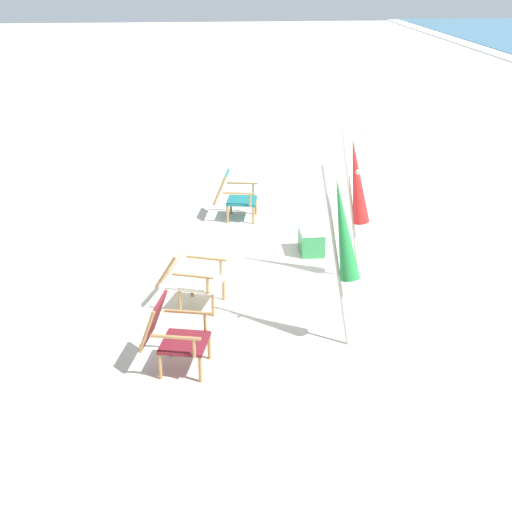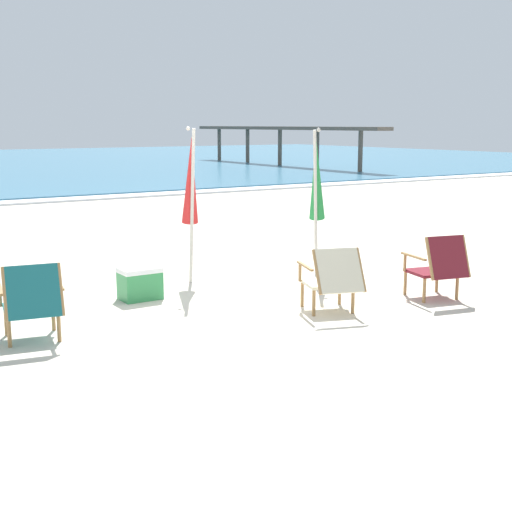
# 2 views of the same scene
# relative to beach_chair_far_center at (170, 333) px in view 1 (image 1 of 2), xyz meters

# --- Properties ---
(ground_plane) EXTENTS (80.00, 80.00, 0.00)m
(ground_plane) POSITION_rel_beach_chair_far_center_xyz_m (-2.50, 1.36, -0.43)
(ground_plane) COLOR beige
(beach_chair_far_center) EXTENTS (0.71, 0.79, 0.82)m
(beach_chair_far_center) POSITION_rel_beach_chair_far_center_xyz_m (0.00, 0.00, 0.00)
(beach_chair_far_center) COLOR maroon
(beach_chair_far_center) RESTS_ON ground
(beach_chair_back_left) EXTENTS (0.69, 0.79, 0.81)m
(beach_chair_back_left) POSITION_rel_beach_chair_far_center_xyz_m (-4.67, 0.93, -0.00)
(beach_chair_back_left) COLOR #196066
(beach_chair_back_left) RESTS_ON ground
(beach_chair_front_left) EXTENTS (0.79, 0.92, 0.77)m
(beach_chair_front_left) POSITION_rel_beach_chair_far_center_xyz_m (-1.50, 0.19, -0.01)
(beach_chair_front_left) COLOR beige
(beach_chair_front_left) RESTS_ON ground
(umbrella_furled_red) EXTENTS (0.31, 0.45, 2.11)m
(umbrella_furled_red) POSITION_rel_beach_chair_far_center_xyz_m (-2.12, 2.42, 0.95)
(umbrella_furled_red) COLOR #B7B2A8
(umbrella_furled_red) RESTS_ON ground
(umbrella_furled_green) EXTENTS (0.48, 0.48, 2.09)m
(umbrella_furled_green) POSITION_rel_beach_chair_far_center_xyz_m (-0.43, 1.90, 0.93)
(umbrella_furled_green) COLOR #B7B2A8
(umbrella_furled_green) RESTS_ON ground
(cooler_box) EXTENTS (0.49, 0.35, 0.40)m
(cooler_box) POSITION_rel_beach_chair_far_center_xyz_m (-3.06, 2.01, -0.23)
(cooler_box) COLOR #338C4C
(cooler_box) RESTS_ON ground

